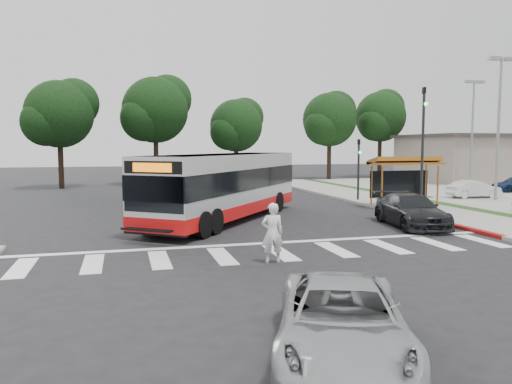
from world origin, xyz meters
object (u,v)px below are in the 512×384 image
object	(u,v)px
transit_bus	(226,187)
dark_sedan	(411,210)
pedestrian	(272,233)
silver_suv_south	(342,321)

from	to	relation	value
transit_bus	dark_sedan	size ratio (longest dim) A/B	2.45
pedestrian	silver_suv_south	world-z (taller)	pedestrian
silver_suv_south	dark_sedan	bearing A→B (deg)	74.61
dark_sedan	silver_suv_south	bearing A→B (deg)	-117.62
transit_bus	pedestrian	size ratio (longest dim) A/B	6.65
pedestrian	silver_suv_south	bearing A→B (deg)	89.78
pedestrian	transit_bus	bearing A→B (deg)	-85.45
pedestrian	dark_sedan	distance (m)	9.41
transit_bus	silver_suv_south	size ratio (longest dim) A/B	2.64
dark_sedan	silver_suv_south	world-z (taller)	dark_sedan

